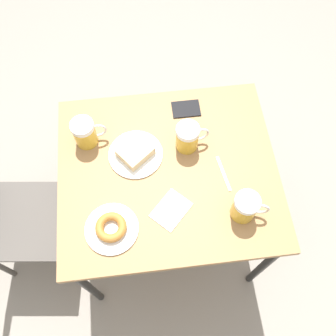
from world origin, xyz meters
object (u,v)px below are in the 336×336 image
beer_mug_left (246,207)px  beer_mug_center (188,137)px  napkin_folded (171,210)px  plate_with_donut (111,228)px  passport_near_edge (186,109)px  beer_mug_right (85,133)px  fork (224,173)px  plate_with_cake (135,153)px

beer_mug_left → beer_mug_center: bearing=27.7°
beer_mug_center → napkin_folded: 0.31m
plate_with_donut → napkin_folded: plate_with_donut is taller
plate_with_donut → passport_near_edge: size_ratio=1.66×
beer_mug_right → fork: bearing=-112.1°
fork → passport_near_edge: passport_near_edge is taller
plate_with_cake → beer_mug_right: beer_mug_right is taller
plate_with_donut → napkin_folded: 0.24m
plate_with_donut → fork: size_ratio=1.28×
passport_near_edge → fork: bearing=-161.9°
beer_mug_left → beer_mug_center: same height
fork → passport_near_edge: 0.36m
plate_with_cake → beer_mug_left: size_ratio=1.63×
beer_mug_left → napkin_folded: bearing=81.1°
beer_mug_center → plate_with_cake: bearing=95.9°
beer_mug_left → fork: beer_mug_left is taller
napkin_folded → beer_mug_center: bearing=-20.2°
passport_near_edge → napkin_folded: bearing=165.0°
napkin_folded → fork: 0.27m
passport_near_edge → plate_with_cake: bearing=130.2°
beer_mug_left → napkin_folded: beer_mug_left is taller
beer_mug_left → napkin_folded: 0.29m
beer_mug_right → fork: beer_mug_right is taller
beer_mug_left → beer_mug_right: size_ratio=0.99×
fork → beer_mug_right: bearing=67.9°
beer_mug_right → beer_mug_left: bearing=-124.0°
plate_with_cake → napkin_folded: plate_with_cake is taller
plate_with_cake → beer_mug_right: (0.10, 0.20, 0.05)m
beer_mug_left → plate_with_cake: bearing=52.4°
plate_with_cake → beer_mug_right: 0.23m
napkin_folded → passport_near_edge: (0.47, -0.13, 0.00)m
beer_mug_center → passport_near_edge: size_ratio=1.14×
plate_with_cake → plate_with_donut: size_ratio=1.10×
passport_near_edge → beer_mug_right: bearing=104.1°
plate_with_donut → beer_mug_right: bearing=11.2°
fork → plate_with_donut: bearing=111.3°
plate_with_cake → plate_with_donut: 0.34m
beer_mug_left → passport_near_edge: beer_mug_left is taller
plate_with_donut → passport_near_edge: bearing=-34.9°
beer_mug_center → passport_near_edge: (0.18, -0.02, -0.06)m
napkin_folded → beer_mug_left: bearing=-98.9°
beer_mug_right → passport_near_edge: size_ratio=1.14×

